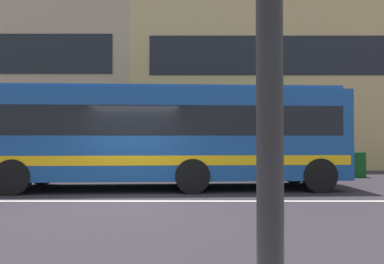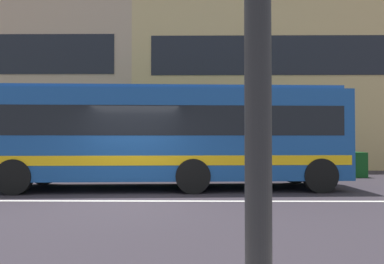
{
  "view_description": "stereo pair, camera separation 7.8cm",
  "coord_description": "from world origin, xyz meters",
  "views": [
    {
      "loc": [
        1.63,
        -9.04,
        1.55
      ],
      "look_at": [
        1.61,
        2.73,
        1.79
      ],
      "focal_mm": 33.66,
      "sensor_mm": 36.0,
      "label": 1
    },
    {
      "loc": [
        1.71,
        -9.04,
        1.55
      ],
      "look_at": [
        1.61,
        2.73,
        1.79
      ],
      "focal_mm": 33.66,
      "sensor_mm": 36.0,
      "label": 2
    }
  ],
  "objects": [
    {
      "name": "lane_centre_line",
      "position": [
        0.0,
        0.0,
        0.0
      ],
      "size": [
        60.0,
        0.16,
        0.01
      ],
      "primitive_type": "cube",
      "color": "silver",
      "rests_on": "ground_plane"
    },
    {
      "name": "apartment_block_right",
      "position": [
        10.86,
        14.81,
        4.97
      ],
      "size": [
        24.68,
        11.86,
        9.95
      ],
      "color": "tan",
      "rests_on": "ground_plane"
    },
    {
      "name": "ground_plane",
      "position": [
        0.0,
        0.0,
        0.0
      ],
      "size": [
        160.0,
        160.0,
        0.0
      ],
      "primitive_type": "plane",
      "color": "#2F2930"
    },
    {
      "name": "hedge_row_far",
      "position": [
        -3.05,
        6.07,
        0.51
      ],
      "size": [
        23.48,
        1.1,
        1.02
      ],
      "primitive_type": "cube",
      "color": "#14491B",
      "rests_on": "ground_plane"
    },
    {
      "name": "transit_bus",
      "position": [
        0.94,
        2.37,
        1.74
      ],
      "size": [
        10.84,
        3.06,
        3.15
      ],
      "color": "navy",
      "rests_on": "ground_plane"
    }
  ]
}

